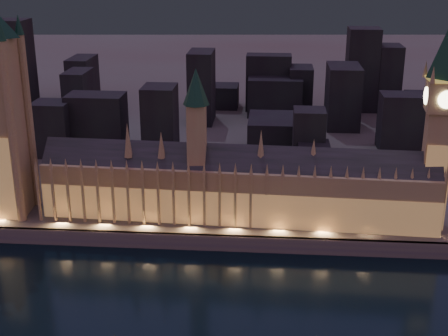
{
  "coord_description": "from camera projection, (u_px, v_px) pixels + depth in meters",
  "views": [
    {
      "loc": [
        28.32,
        -233.19,
        140.66
      ],
      "look_at": [
        5.0,
        55.0,
        38.0
      ],
      "focal_mm": 50.0,
      "sensor_mm": 36.0,
      "label": 1
    }
  ],
  "objects": [
    {
      "name": "north_bank",
      "position": [
        251.0,
        67.0,
        755.35
      ],
      "size": [
        2000.0,
        960.0,
        8.0
      ],
      "primitive_type": "cube",
      "color": "#4B3832",
      "rests_on": "ground"
    },
    {
      "name": "palace_of_westminster",
      "position": [
        235.0,
        185.0,
        316.67
      ],
      "size": [
        202.0,
        29.55,
        78.0
      ],
      "color": "#9A6E4D",
      "rests_on": "north_bank"
    },
    {
      "name": "elizabeth_tower",
      "position": [
        441.0,
        109.0,
        295.46
      ],
      "size": [
        18.0,
        18.0,
        107.63
      ],
      "color": "#9A6E4D",
      "rests_on": "north_bank"
    },
    {
      "name": "city_backdrop",
      "position": [
        281.0,
        96.0,
        487.42
      ],
      "size": [
        493.98,
        215.63,
        73.82
      ],
      "color": "black",
      "rests_on": "north_bank"
    },
    {
      "name": "ground_plane",
      "position": [
        202.0,
        293.0,
        268.25
      ],
      "size": [
        2000.0,
        2000.0,
        0.0
      ],
      "primitive_type": "plane",
      "color": "black",
      "rests_on": "ground"
    },
    {
      "name": "embankment_wall",
      "position": [
        212.0,
        243.0,
        305.42
      ],
      "size": [
        2000.0,
        2.5,
        8.0
      ],
      "primitive_type": "cube",
      "color": "#454152",
      "rests_on": "ground"
    }
  ]
}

